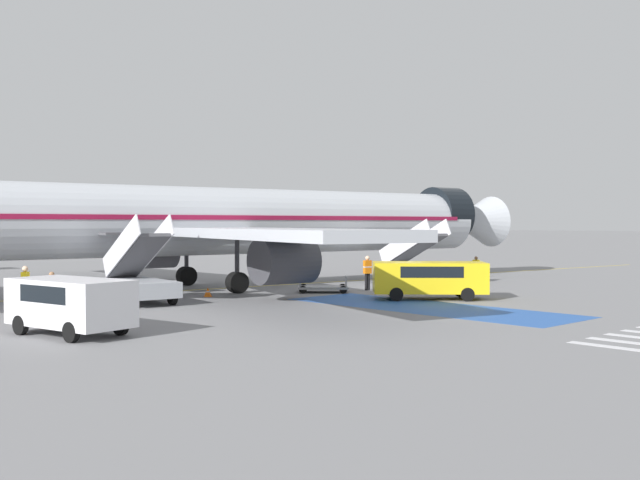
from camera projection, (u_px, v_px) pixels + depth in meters
ground_plane at (235, 289)px, 41.33m from camera, size 600.00×600.00×0.00m
apron_leadline_yellow at (237, 287)px, 42.05m from camera, size 77.55×10.14×0.01m
apron_stand_patch_blue at (428, 307)px, 32.15m from camera, size 4.39×13.54×0.01m
apron_walkway_bar_0 at (628, 349)px, 21.52m from camera, size 0.44×3.60×0.01m
airliner at (226, 222)px, 41.57m from camera, size 43.93×36.48×10.22m
boarding_stairs_forward at (413, 268)px, 43.98m from camera, size 2.79×5.43×3.87m
boarding_stairs_aft at (137, 281)px, 33.95m from camera, size 2.79×5.43×4.02m
service_van_0 at (70, 301)px, 24.19m from camera, size 2.80×4.62×1.82m
service_van_1 at (429, 277)px, 35.58m from camera, size 5.24×5.22×1.76m
baggage_cart at (323, 287)px, 39.10m from camera, size 2.92×2.87×0.87m
ground_crew_0 at (25, 285)px, 30.56m from camera, size 0.46×0.48×1.88m
ground_crew_1 at (52, 289)px, 30.24m from camera, size 0.49×0.41×1.66m
ground_crew_2 at (476, 268)px, 45.57m from camera, size 0.32×0.47×1.60m
ground_crew_3 at (367, 270)px, 40.32m from camera, size 0.47×0.32×1.86m
traffic_cone_1 at (208, 292)px, 36.78m from camera, size 0.42×0.42×0.46m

